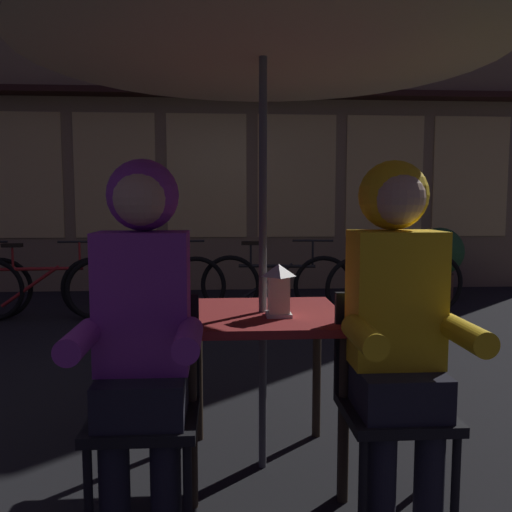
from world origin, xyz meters
name	(u,v)px	position (x,y,z in m)	size (l,w,h in m)	color
ground_plane	(263,466)	(0.00, 0.00, 0.00)	(60.00, 60.00, 0.00)	black
cafe_table	(263,334)	(0.00, 0.00, 0.64)	(0.72, 0.72, 0.74)	maroon
patio_umbrella	(263,11)	(0.00, 0.00, 2.06)	(2.10, 2.10, 2.31)	#4C4C51
lantern	(279,289)	(0.06, -0.10, 0.86)	(0.11, 0.11, 0.23)	white
chair_left	(146,397)	(-0.48, -0.37, 0.49)	(0.40, 0.40, 0.87)	black
chair_right	(390,391)	(0.48, -0.37, 0.49)	(0.40, 0.40, 0.87)	black
person_left_hooded	(142,309)	(-0.48, -0.43, 0.85)	(0.45, 0.56, 1.40)	black
person_right_hooded	(397,306)	(0.48, -0.43, 0.85)	(0.45, 0.56, 1.40)	black
shopfront_building	(206,71)	(-0.38, 5.39, 3.09)	(10.00, 0.93, 6.20)	#937A56
bicycle_second	(42,287)	(-2.07, 3.26, 0.35)	(1.68, 0.15, 0.84)	black
bicycle_third	(147,287)	(-0.97, 3.25, 0.35)	(1.67, 0.25, 0.84)	black
bicycle_fourth	(276,284)	(0.42, 3.34, 0.35)	(1.67, 0.25, 0.84)	black
bicycle_fifth	(396,284)	(1.71, 3.23, 0.35)	(1.65, 0.40, 0.84)	black
potted_plant	(439,257)	(2.56, 4.12, 0.54)	(0.60, 0.60, 0.92)	brown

